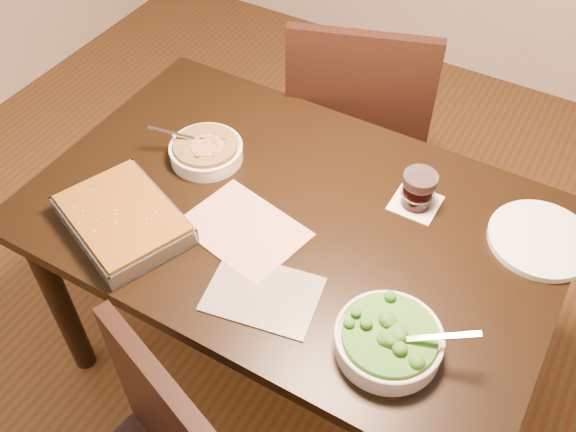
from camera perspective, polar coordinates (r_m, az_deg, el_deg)
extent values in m
plane|color=#4E2A16|center=(2.32, 0.27, -12.49)|extent=(4.00, 4.00, 0.00)
cube|color=black|center=(1.73, 0.35, -0.24)|extent=(1.40, 0.90, 0.04)
cube|color=black|center=(1.78, 0.34, -1.76)|extent=(1.26, 0.76, 0.08)
cylinder|color=black|center=(2.14, -19.62, -7.21)|extent=(0.07, 0.07, 0.71)
cylinder|color=black|center=(2.46, -7.98, 4.74)|extent=(0.07, 0.07, 0.71)
cylinder|color=black|center=(2.15, 20.04, -6.78)|extent=(0.07, 0.07, 0.71)
cube|color=#A22E2E|center=(1.67, -3.95, -1.19)|extent=(0.34, 0.28, 0.01)
cube|color=#24252C|center=(1.54, -2.24, -6.94)|extent=(0.29, 0.23, 0.00)
cube|color=white|center=(1.77, 11.26, 1.14)|extent=(0.12, 0.12, 0.00)
cylinder|color=white|center=(1.87, -7.26, 5.58)|extent=(0.21, 0.21, 0.04)
torus|color=white|center=(1.85, -7.33, 6.13)|extent=(0.21, 0.21, 0.01)
cylinder|color=#33270E|center=(1.85, -7.34, 6.22)|extent=(0.18, 0.18, 0.02)
cube|color=silver|center=(1.85, -9.34, 6.58)|extent=(0.12, 0.07, 0.04)
cylinder|color=maroon|center=(1.84, -7.20, 6.25)|extent=(0.10, 0.10, 0.00)
cylinder|color=white|center=(1.46, 8.88, -11.01)|extent=(0.24, 0.24, 0.05)
torus|color=white|center=(1.44, 9.00, -10.44)|extent=(0.24, 0.24, 0.01)
cylinder|color=#1E5313|center=(1.43, 9.02, -10.36)|extent=(0.21, 0.21, 0.02)
cube|color=silver|center=(1.43, 12.16, -10.19)|extent=(0.15, 0.08, 0.05)
cube|color=silver|center=(1.73, -14.29, -0.91)|extent=(0.41, 0.36, 0.01)
cube|color=#5B2E0D|center=(1.71, -14.47, -0.24)|extent=(0.39, 0.34, 0.05)
cube|color=silver|center=(1.74, -10.99, 1.48)|extent=(0.32, 0.13, 0.05)
cube|color=silver|center=(1.69, -18.00, -2.19)|extent=(0.32, 0.13, 0.05)
cube|color=silver|center=(1.61, -11.70, -3.79)|extent=(0.10, 0.23, 0.05)
cube|color=silver|center=(1.83, -16.85, 2.72)|extent=(0.10, 0.23, 0.05)
cylinder|color=black|center=(1.74, 11.44, 2.03)|extent=(0.08, 0.08, 0.08)
cylinder|color=silver|center=(1.71, 11.69, 3.20)|extent=(0.09, 0.09, 0.03)
cylinder|color=white|center=(1.76, 21.55, -1.96)|extent=(0.27, 0.27, 0.02)
cube|color=black|center=(1.45, -9.94, -18.41)|extent=(0.42, 0.18, 0.47)
cube|color=black|center=(2.42, 6.39, 7.97)|extent=(0.59, 0.59, 0.04)
cylinder|color=black|center=(2.74, 10.73, 5.95)|extent=(0.04, 0.04, 0.46)
cylinder|color=black|center=(2.44, 10.07, -0.26)|extent=(0.04, 0.04, 0.46)
cylinder|color=black|center=(2.75, 2.24, 7.15)|extent=(0.04, 0.04, 0.46)
cylinder|color=black|center=(2.46, 0.62, 1.12)|extent=(0.04, 0.04, 0.46)
cube|color=black|center=(2.09, 6.28, 9.99)|extent=(0.46, 0.19, 0.50)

